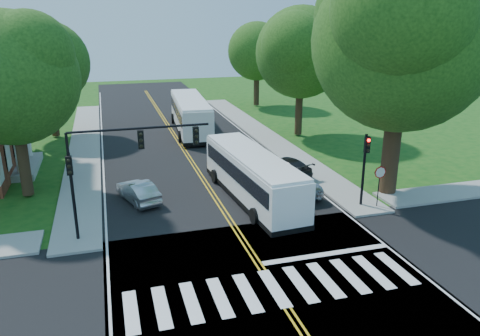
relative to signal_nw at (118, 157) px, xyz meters
name	(u,v)px	position (x,y,z in m)	size (l,w,h in m)	color
ground	(270,282)	(5.86, -6.43, -4.38)	(140.00, 140.00, 0.00)	#124812
road	(193,163)	(5.86, 11.57, -4.37)	(14.00, 96.00, 0.01)	black
cross_road	(270,282)	(5.86, -6.43, -4.37)	(60.00, 12.00, 0.01)	black
center_line	(184,150)	(5.86, 15.57, -4.36)	(0.36, 70.00, 0.01)	gold
edge_line_w	(103,156)	(-0.94, 15.57, -4.36)	(0.12, 70.00, 0.01)	silver
edge_line_e	(258,144)	(12.66, 15.57, -4.36)	(0.12, 70.00, 0.01)	silver
crosswalk	(274,288)	(5.86, -6.93, -4.36)	(12.60, 3.00, 0.01)	silver
stop_bar	(327,254)	(9.36, -4.83, -4.36)	(6.60, 0.40, 0.01)	silver
sidewalk_nw	(85,148)	(-2.44, 18.57, -4.30)	(2.60, 40.00, 0.15)	gray
sidewalk_ne	(263,135)	(14.16, 18.57, -4.30)	(2.60, 40.00, 0.15)	gray
tree_ne_big	(402,42)	(16.86, 1.57, 5.24)	(10.80, 10.80, 14.91)	black
tree_west_near	(11,79)	(-5.64, 7.57, 3.15)	(8.00, 8.00, 11.40)	black
tree_west_far	(47,63)	(-5.14, 23.57, 2.62)	(7.60, 7.60, 10.67)	black
tree_east_mid	(301,53)	(17.36, 17.57, 3.48)	(8.40, 8.40, 11.93)	black
tree_east_far	(257,51)	(18.36, 33.57, 2.48)	(7.20, 7.20, 10.34)	black
signal_nw	(118,157)	(0.00, 0.00, 0.00)	(7.15, 0.46, 5.66)	black
signal_ne	(365,160)	(14.06, 0.01, -1.41)	(0.30, 0.46, 4.40)	black
stop_sign	(380,177)	(14.86, -0.45, -2.35)	(0.76, 0.08, 2.53)	black
bus_lead	(252,175)	(8.05, 3.11, -2.79)	(3.44, 11.72, 2.99)	white
bus_follow	(190,114)	(7.69, 22.21, -2.60)	(3.79, 13.09, 3.35)	white
hatchback	(138,191)	(1.11, 4.70, -3.70)	(1.42, 4.08, 1.34)	#A8ABAF
suv	(292,182)	(10.92, 3.47, -3.65)	(2.38, 5.16, 1.43)	#B6B7BD
dark_sedan	(284,166)	(11.73, 6.89, -3.70)	(1.86, 4.59, 1.33)	black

